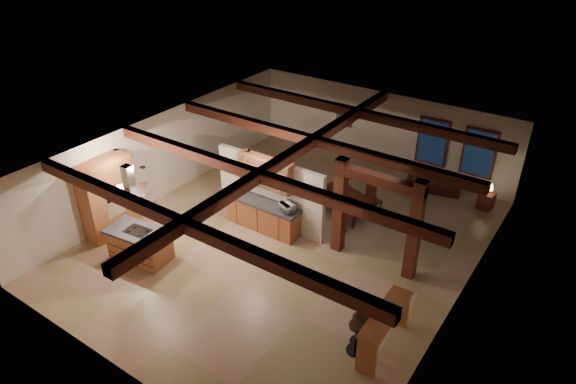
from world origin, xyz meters
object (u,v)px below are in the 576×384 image
at_px(dining_table, 344,204).
at_px(sofa, 434,183).
at_px(kitchen_island, 140,244).
at_px(bar_counter, 385,324).

distance_m(dining_table, sofa, 3.57).
bearing_deg(sofa, kitchen_island, 44.88).
xyz_separation_m(sofa, bar_counter, (1.68, -7.60, 0.42)).
distance_m(kitchen_island, sofa, 9.98).
distance_m(dining_table, bar_counter, 5.78).
bearing_deg(kitchen_island, sofa, 57.20).
bearing_deg(dining_table, bar_counter, -36.51).
bearing_deg(kitchen_island, dining_table, 56.42).
height_order(kitchen_island, dining_table, kitchen_island).
bearing_deg(kitchen_island, bar_counter, 6.37).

